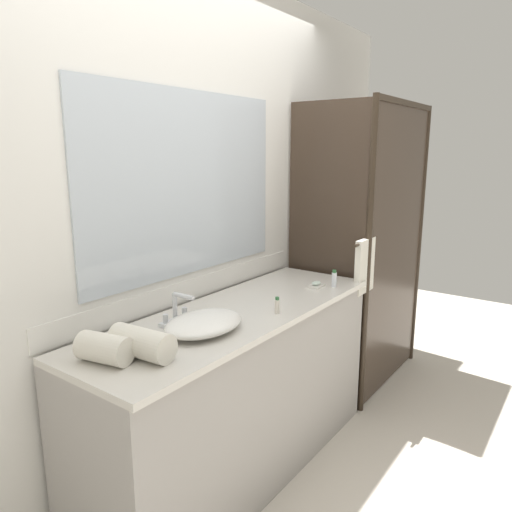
{
  "coord_description": "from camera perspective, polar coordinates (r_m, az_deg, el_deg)",
  "views": [
    {
      "loc": [
        -1.76,
        -1.39,
        1.67
      ],
      "look_at": [
        0.15,
        0.0,
        1.15
      ],
      "focal_mm": 33.34,
      "sensor_mm": 36.0,
      "label": 1
    }
  ],
  "objects": [
    {
      "name": "ground_plane",
      "position": [
        2.8,
        -1.98,
        -24.25
      ],
      "size": [
        8.0,
        8.0,
        0.0
      ],
      "primitive_type": "plane",
      "color": "beige"
    },
    {
      "name": "amenity_bottle_lotion",
      "position": [
        2.8,
        9.36,
        -2.72
      ],
      "size": [
        0.03,
        0.03,
        0.1
      ],
      "color": "silver",
      "rests_on": "vanity_cabinet"
    },
    {
      "name": "rolled_towel_near_edge",
      "position": [
        1.88,
        -17.73,
        -10.51
      ],
      "size": [
        0.15,
        0.22,
        0.11
      ],
      "primitive_type": "cylinder",
      "rotation": [
        1.57,
        0.0,
        0.22
      ],
      "color": "silver",
      "rests_on": "vanity_cabinet"
    },
    {
      "name": "vanity_cabinet",
      "position": [
        2.56,
        -2.24,
        -16.06
      ],
      "size": [
        1.8,
        0.58,
        0.9
      ],
      "color": "#9E9993",
      "rests_on": "ground_plane"
    },
    {
      "name": "wall_back_with_mirror",
      "position": [
        2.5,
        -8.45,
        3.86
      ],
      "size": [
        4.4,
        0.06,
        2.6
      ],
      "color": "silver",
      "rests_on": "ground_plane"
    },
    {
      "name": "faucet",
      "position": [
        2.21,
        -9.51,
        -6.77
      ],
      "size": [
        0.17,
        0.14,
        0.15
      ],
      "color": "silver",
      "rests_on": "vanity_cabinet"
    },
    {
      "name": "shower_enclosure",
      "position": [
        3.33,
        14.15,
        0.89
      ],
      "size": [
        1.2,
        0.59,
        2.0
      ],
      "color": "#2D2319",
      "rests_on": "ground_plane"
    },
    {
      "name": "soap_dish",
      "position": [
        2.78,
        7.24,
        -3.44
      ],
      "size": [
        0.1,
        0.07,
        0.04
      ],
      "color": "silver",
      "rests_on": "vanity_cabinet"
    },
    {
      "name": "rolled_towel_middle",
      "position": [
        1.89,
        -13.56,
        -10.13
      ],
      "size": [
        0.14,
        0.27,
        0.12
      ],
      "primitive_type": "cylinder",
      "rotation": [
        1.57,
        0.0,
        0.1
      ],
      "color": "silver",
      "rests_on": "vanity_cabinet"
    },
    {
      "name": "sink_basin",
      "position": [
        2.11,
        -6.28,
        -8.0
      ],
      "size": [
        0.39,
        0.29,
        0.08
      ],
      "primitive_type": "ellipsoid",
      "color": "white",
      "rests_on": "vanity_cabinet"
    },
    {
      "name": "amenity_bottle_shampoo",
      "position": [
        2.32,
        2.55,
        -5.97
      ],
      "size": [
        0.02,
        0.02,
        0.08
      ],
      "color": "silver",
      "rests_on": "vanity_cabinet"
    }
  ]
}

